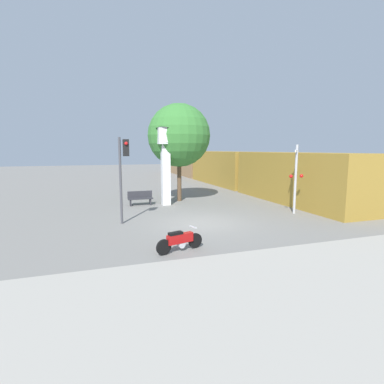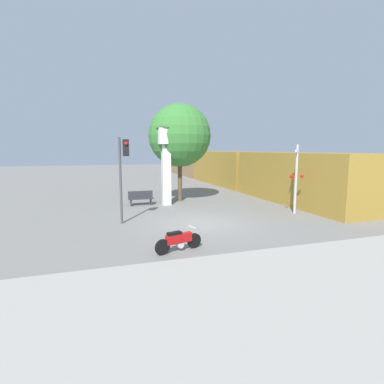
{
  "view_description": "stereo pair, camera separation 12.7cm",
  "coord_description": "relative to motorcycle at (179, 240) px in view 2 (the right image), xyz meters",
  "views": [
    {
      "loc": [
        -5.01,
        -13.53,
        3.6
      ],
      "look_at": [
        -0.09,
        1.16,
        1.4
      ],
      "focal_mm": 28.0,
      "sensor_mm": 36.0,
      "label": 1
    },
    {
      "loc": [
        -4.89,
        -13.57,
        3.6
      ],
      "look_at": [
        -0.09,
        1.16,
        1.4
      ],
      "focal_mm": 28.0,
      "sensor_mm": 36.0,
      "label": 2
    }
  ],
  "objects": [
    {
      "name": "ground_plane",
      "position": [
        2.16,
        3.65,
        -0.4
      ],
      "size": [
        120.0,
        120.0,
        0.0
      ],
      "primitive_type": "plane",
      "color": "slate"
    },
    {
      "name": "sidewalk_strip",
      "position": [
        2.16,
        -4.0,
        -0.35
      ],
      "size": [
        36.0,
        6.0,
        0.1
      ],
      "color": "#9E998E",
      "rests_on": "ground_plane"
    },
    {
      "name": "motorcycle",
      "position": [
        0.0,
        0.0,
        0.0
      ],
      "size": [
        1.83,
        0.67,
        0.83
      ],
      "rotation": [
        0.0,
        0.0,
        0.28
      ],
      "color": "black",
      "rests_on": "ground_plane"
    },
    {
      "name": "clock_tower",
      "position": [
        1.69,
        9.08,
        3.0
      ],
      "size": [
        1.21,
        1.21,
        5.16
      ],
      "color": "white",
      "rests_on": "ground_plane"
    },
    {
      "name": "freight_train",
      "position": [
        10.28,
        19.11,
        1.3
      ],
      "size": [
        2.8,
        35.41,
        3.4
      ],
      "color": "olive",
      "rests_on": "ground_plane"
    },
    {
      "name": "traffic_light",
      "position": [
        -1.42,
        4.81,
        2.48
      ],
      "size": [
        0.5,
        0.35,
        4.19
      ],
      "color": "#47474C",
      "rests_on": "ground_plane"
    },
    {
      "name": "railroad_crossing_signal",
      "position": [
        7.97,
        4.1,
        1.71
      ],
      "size": [
        0.9,
        0.82,
        3.88
      ],
      "color": "#B7B7BC",
      "rests_on": "ground_plane"
    },
    {
      "name": "street_tree",
      "position": [
        2.95,
        10.24,
        4.16
      ],
      "size": [
        4.31,
        4.31,
        6.72
      ],
      "color": "brown",
      "rests_on": "ground_plane"
    },
    {
      "name": "bench",
      "position": [
        0.06,
        9.41,
        0.09
      ],
      "size": [
        1.6,
        0.44,
        0.92
      ],
      "color": "#2D2D33",
      "rests_on": "ground_plane"
    }
  ]
}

